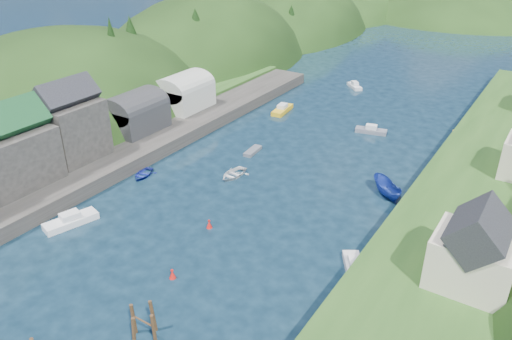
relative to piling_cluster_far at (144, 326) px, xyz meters
The scene contains 12 objects.
ground 47.72m from the piling_cluster_far, 96.06° to the left, with size 600.00×600.00×0.00m, color black.
hillside_left 88.54m from the piling_cluster_far, 124.64° to the left, with size 44.00×245.56×52.00m.
far_hills 171.91m from the piling_cluster_far, 91.28° to the left, with size 103.00×68.00×44.00m.
hill_trees 61.52m from the piling_cluster_far, 95.30° to the left, with size 91.46×146.84×12.48m.
quay_left 33.87m from the piling_cluster_far, 149.03° to the left, with size 12.00×110.00×2.00m, color #2D2B28.
terrace_left_grass 40.03m from the piling_cluster_far, 154.19° to the left, with size 12.00×110.00×2.50m, color #234719.
boat_sheds 48.02m from the piling_cluster_far, 130.43° to the left, with size 7.00×21.00×7.50m.
terrace_right 42.42m from the piling_cluster_far, 61.93° to the left, with size 16.00×120.00×2.40m, color #234719.
piling_cluster_far is the anchor object (origin of this frame).
channel_buoy_near 8.18m from the piling_cluster_far, 114.68° to the left, with size 0.70×0.70×1.10m.
channel_buoy_far 17.62m from the piling_cluster_far, 109.36° to the left, with size 0.70×0.70×1.10m.
moored_boats 19.36m from the piling_cluster_far, 110.72° to the left, with size 37.10×93.50×2.33m.
Camera 1 is at (30.25, -18.84, 32.68)m, focal length 35.00 mm.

